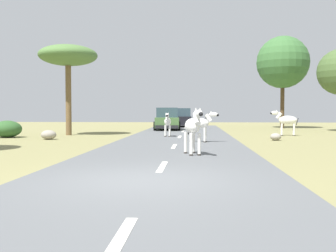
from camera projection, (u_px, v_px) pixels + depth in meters
ground_plane at (141, 182)px, 8.37m from camera, size 90.00×90.00×0.00m
road at (155, 181)px, 8.35m from camera, size 6.00×64.00×0.05m
lane_markings at (149, 189)px, 7.35m from camera, size 0.16×56.00×0.01m
zebra_0 at (168, 122)px, 22.60m from camera, size 0.41×1.49×1.40m
zebra_1 at (193, 127)px, 13.15m from camera, size 0.74×1.64×1.58m
zebra_2 at (286, 120)px, 24.09m from camera, size 1.69×0.57×1.60m
zebra_3 at (200, 123)px, 18.54m from camera, size 1.56×0.58×1.48m
car_0 at (167, 120)px, 30.95m from camera, size 2.23×4.44×1.74m
car_1 at (182, 118)px, 36.91m from camera, size 2.10×4.38×1.74m
tree_3 at (283, 62)px, 34.52m from camera, size 4.59×4.59×8.13m
tree_4 at (68, 57)px, 24.55m from camera, size 3.66×3.66×5.66m
bush_3 at (7, 129)px, 22.49m from camera, size 1.63×1.47×0.98m
rock_0 at (49, 135)px, 20.90m from camera, size 0.81×0.68×0.51m
rock_1 at (276, 137)px, 20.25m from camera, size 0.56×0.53×0.38m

